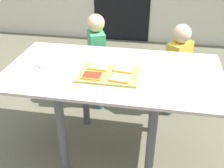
% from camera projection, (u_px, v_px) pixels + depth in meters
% --- Properties ---
extents(ground_plane, '(16.00, 16.00, 0.00)m').
position_uv_depth(ground_plane, '(113.00, 149.00, 2.34)').
color(ground_plane, '#62604B').
extents(dining_table, '(1.57, 0.84, 0.77)m').
position_uv_depth(dining_table, '(113.00, 85.00, 2.01)').
color(dining_table, '#B7A59F').
rests_on(dining_table, ground).
extents(cutting_board, '(0.42, 0.30, 0.02)m').
position_uv_depth(cutting_board, '(109.00, 74.00, 1.88)').
color(cutting_board, tan).
rests_on(cutting_board, dining_table).
extents(pizza_slice_far_right, '(0.14, 0.11, 0.02)m').
position_uv_depth(pizza_slice_far_right, '(124.00, 69.00, 1.91)').
color(pizza_slice_far_right, gold).
rests_on(pizza_slice_far_right, cutting_board).
extents(pizza_slice_far_left, '(0.14, 0.11, 0.02)m').
position_uv_depth(pizza_slice_far_left, '(99.00, 67.00, 1.94)').
color(pizza_slice_far_left, gold).
rests_on(pizza_slice_far_left, cutting_board).
extents(pizza_slice_near_right, '(0.15, 0.12, 0.02)m').
position_uv_depth(pizza_slice_near_right, '(120.00, 78.00, 1.80)').
color(pizza_slice_near_right, gold).
rests_on(pizza_slice_near_right, cutting_board).
extents(pizza_slice_near_left, '(0.14, 0.10, 0.02)m').
position_uv_depth(pizza_slice_near_left, '(92.00, 76.00, 1.82)').
color(pizza_slice_near_left, gold).
rests_on(pizza_slice_near_left, cutting_board).
extents(plate_white_left, '(0.21, 0.21, 0.01)m').
position_uv_depth(plate_white_left, '(50.00, 63.00, 2.05)').
color(plate_white_left, white).
rests_on(plate_white_left, dining_table).
extents(child_left, '(0.22, 0.28, 0.98)m').
position_uv_depth(child_left, '(97.00, 57.00, 2.66)').
color(child_left, '#314B4F').
rests_on(child_left, ground).
extents(child_right, '(0.26, 0.28, 0.93)m').
position_uv_depth(child_right, '(178.00, 65.00, 2.56)').
color(child_right, '#405044').
rests_on(child_right, ground).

